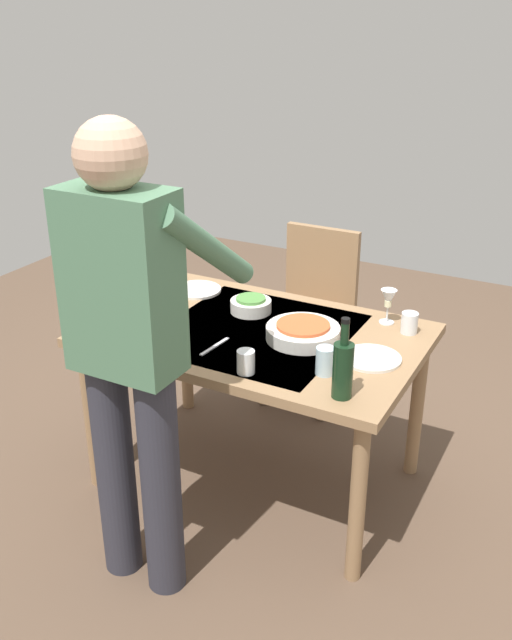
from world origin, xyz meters
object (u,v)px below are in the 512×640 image
water_cup_far_right (325,361)px  wine_glass_right (106,314)px  person_server (130,343)px  chair_near (313,304)px  side_bowl_salad (251,305)px  water_cup_far_left (409,323)px  water_cup_near_left (246,362)px  water_cup_near_right (167,309)px  dinner_plate_near (371,358)px  wine_glass_left (388,300)px  dining_table (256,348)px  wine_bottle (343,368)px  dinner_plate_far (197,290)px

water_cup_far_right → wine_glass_right: bearing=8.1°
wine_glass_right → person_server: bearing=138.1°
water_cup_far_right → chair_near: bearing=-64.6°
chair_near → side_bowl_salad: chair_near is taller
water_cup_far_left → water_cup_near_left: bearing=55.3°
chair_near → water_cup_near_left: bearing=101.3°
water_cup_near_left → water_cup_near_right: (0.53, -0.27, 0.00)m
person_server → dinner_plate_near: 0.94m
chair_near → water_cup_near_right: bearing=71.3°
water_cup_near_right → wine_glass_left: bearing=-154.8°
wine_glass_right → water_cup_far_left: 1.23m
person_server → wine_glass_left: 1.18m
person_server → dinner_plate_near: (-0.60, -0.68, -0.22)m
water_cup_near_left → dining_table: bearing=-67.9°
water_cup_far_right → wine_bottle: bearing=133.2°
wine_bottle → wine_glass_right: bearing=0.3°
dining_table → dinner_plate_near: bearing=177.8°
person_server → wine_glass_right: size_ratio=11.19×
person_server → water_cup_near_left: size_ratio=19.03×
chair_near → wine_glass_left: size_ratio=6.03×
side_bowl_salad → dinner_plate_near: 0.65m
dining_table → side_bowl_salad: side_bowl_salad is taller
chair_near → dinner_plate_far: 0.70m
dining_table → side_bowl_salad: bearing=-55.5°
side_bowl_salad → dining_table: bearing=124.5°
water_cup_near_left → water_cup_near_right: bearing=-26.7°
person_server → side_bowl_salad: 0.89m
dining_table → wine_glass_right: size_ratio=9.01×
wine_glass_right → dinner_plate_near: 1.06m
water_cup_far_right → person_server: bearing=45.7°
wine_glass_right → dinner_plate_far: 0.60m
wine_bottle → wine_glass_right: 1.01m
water_cup_near_left → dinner_plate_near: water_cup_near_left is taller
wine_glass_left → dinner_plate_near: size_ratio=0.66×
side_bowl_salad → water_cup_far_left: bearing=-170.3°
dinner_plate_near → wine_bottle: bearing=90.3°
chair_near → side_bowl_salad: bearing=88.4°
person_server → chair_near: bearing=-89.8°
wine_glass_left → dinner_plate_near: wine_glass_left is taller
water_cup_near_left → water_cup_near_right: size_ratio=0.97×
water_cup_far_left → dinner_plate_near: water_cup_far_left is taller
wine_bottle → dinner_plate_near: 0.33m
water_cup_far_right → dinner_plate_far: water_cup_far_right is taller
wine_glass_right → dinner_plate_far: size_ratio=0.66×
chair_near → water_cup_far_right: (-0.49, 1.03, 0.26)m
water_cup_near_right → dinner_plate_far: 0.33m
wine_bottle → side_bowl_salad: (0.62, -0.50, -0.08)m
person_server → water_cup_far_right: size_ratio=15.92×
wine_glass_right → water_cup_far_right: bearing=-171.9°
dining_table → water_cup_near_left: water_cup_near_left is taller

